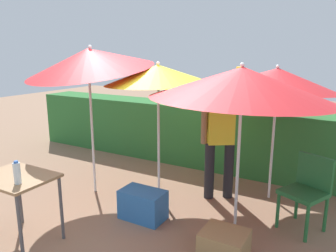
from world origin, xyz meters
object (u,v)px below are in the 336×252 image
umbrella_orange (158,75)px  umbrella_navy (89,60)px  umbrella_rainbow (242,83)px  cooler_box (143,205)px  chair_plastic (307,188)px  bottle_water (17,173)px  person_vendor (220,135)px  folding_table (17,184)px  umbrella_yellow (277,79)px  crate_cardboard (224,245)px

umbrella_orange → umbrella_navy: umbrella_navy is taller
umbrella_rainbow → cooler_box: (-1.07, -0.41, -1.55)m
chair_plastic → bottle_water: (-2.50, -1.99, 0.38)m
umbrella_rainbow → bottle_water: bearing=-137.2°
bottle_water → person_vendor: bearing=60.3°
umbrella_rainbow → person_vendor: (-0.46, 0.64, -0.80)m
folding_table → bottle_water: bearing=-30.8°
umbrella_rainbow → umbrella_navy: (-2.15, -0.09, 0.23)m
umbrella_yellow → bottle_water: bearing=-126.3°
umbrella_rainbow → folding_table: umbrella_rainbow is taller
umbrella_navy → crate_cardboard: bearing=-14.6°
umbrella_orange → person_vendor: umbrella_orange is taller
umbrella_orange → umbrella_navy: (-0.92, -0.31, 0.19)m
umbrella_orange → chair_plastic: 2.34m
person_vendor → umbrella_navy: bearing=-156.5°
umbrella_navy → folding_table: (0.18, -1.42, -1.29)m
umbrella_orange → chair_plastic: size_ratio=2.19×
umbrella_yellow → person_vendor: umbrella_yellow is taller
crate_cardboard → umbrella_rainbow: bearing=99.0°
chair_plastic → crate_cardboard: (-0.63, -1.04, -0.37)m
umbrella_rainbow → umbrella_orange: bearing=169.6°
umbrella_navy → cooler_box: bearing=-16.9°
umbrella_orange → folding_table: bearing=-113.2°
umbrella_rainbow → chair_plastic: size_ratio=2.33×
cooler_box → umbrella_orange: bearing=103.3°
umbrella_rainbow → chair_plastic: umbrella_rainbow is taller
umbrella_navy → bottle_water: bearing=-75.8°
folding_table → crate_cardboard: bearing=21.8°
cooler_box → crate_cardboard: (1.18, -0.26, -0.04)m
bottle_water → umbrella_orange: bearing=73.9°
umbrella_orange → umbrella_yellow: bearing=29.2°
person_vendor → chair_plastic: bearing=-13.1°
person_vendor → chair_plastic: person_vendor is taller
chair_plastic → bottle_water: size_ratio=3.71×
umbrella_rainbow → person_vendor: umbrella_rainbow is taller
umbrella_orange → bottle_water: umbrella_orange is taller
umbrella_rainbow → crate_cardboard: umbrella_rainbow is taller
cooler_box → umbrella_yellow: bearing=48.7°
umbrella_rainbow → chair_plastic: (0.74, 0.36, -1.22)m
chair_plastic → cooler_box: (-1.81, -0.78, -0.32)m
umbrella_rainbow → umbrella_orange: (-1.22, 0.23, 0.04)m
umbrella_orange → umbrella_navy: 0.99m
umbrella_rainbow → crate_cardboard: bearing=-81.0°
person_vendor → bottle_water: 2.61m
chair_plastic → folding_table: chair_plastic is taller
bottle_water → umbrella_yellow: bearing=53.7°
umbrella_yellow → bottle_water: umbrella_yellow is taller
umbrella_navy → umbrella_rainbow: bearing=2.3°
cooler_box → bottle_water: bearing=-119.5°
person_vendor → umbrella_orange: bearing=-151.1°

